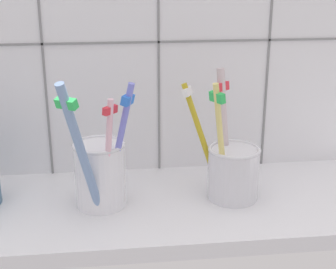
{
  "coord_description": "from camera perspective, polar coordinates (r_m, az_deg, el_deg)",
  "views": [
    {
      "loc": [
        -6.92,
        -58.3,
        31.77
      ],
      "look_at": [
        0.0,
        -0.19,
        11.31
      ],
      "focal_mm": 52.88,
      "sensor_mm": 36.0,
      "label": 1
    }
  ],
  "objects": [
    {
      "name": "toothbrush_cup_right",
      "position": [
        0.65,
        7.38,
        -3.85
      ],
      "size": [
        10.06,
        8.41,
        17.05
      ],
      "color": "silver",
      "rests_on": "counter_slab"
    },
    {
      "name": "toothbrush_cup_left",
      "position": [
        0.63,
        -7.88,
        -4.2
      ],
      "size": [
        9.06,
        11.06,
        18.02
      ],
      "color": "white",
      "rests_on": "counter_slab"
    },
    {
      "name": "tile_wall_back",
      "position": [
        0.71,
        -1.18,
        11.79
      ],
      "size": [
        64.0,
        2.2,
        45.0
      ],
      "color": "white",
      "rests_on": "ground"
    },
    {
      "name": "counter_slab",
      "position": [
        0.66,
        -0.02,
        -8.39
      ],
      "size": [
        64.0,
        22.0,
        2.0
      ],
      "primitive_type": "cube",
      "color": "silver",
      "rests_on": "ground"
    }
  ]
}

